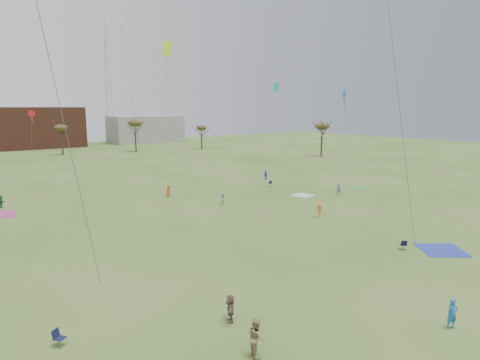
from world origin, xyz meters
TOP-DOWN VIEW (x-y plane):
  - ground at (0.00, 0.00)m, footprint 260.00×260.00m
  - flyer_near_right at (-0.48, -7.77)m, footprint 0.73×0.63m
  - spectator_fore_b at (-10.68, -3.24)m, footprint 1.04×1.15m
  - spectator_fore_c at (-9.72, 0.21)m, footprint 1.14×1.53m
  - flyer_mid_b at (11.50, 12.64)m, footprint 1.16×1.28m
  - flyer_mid_c at (22.90, 19.34)m, footprint 0.74×0.61m
  - spectator_mid_e at (6.58, 24.09)m, footprint 0.91×0.91m
  - flyer_far_a at (-15.65, 38.99)m, footprint 0.80×1.48m
  - flyer_far_b at (3.54, 32.69)m, footprint 0.85×0.71m
  - flyer_far_c at (22.75, 34.64)m, footprint 0.68×1.03m
  - blanket_blue at (11.63, -1.09)m, footprint 4.93×4.93m
  - blanket_cream at (18.52, 21.93)m, footprint 3.28×3.28m
  - blanket_olive at (29.26, 20.70)m, footprint 3.92×3.92m
  - camp_chair_left at (-18.08, 3.52)m, footprint 0.73×0.74m
  - camp_chair_center at (9.17, 1.06)m, footprint 0.73×0.74m
  - camp_chair_right at (19.38, 29.74)m, footprint 0.68×0.66m
  - kites_aloft at (4.81, 37.35)m, footprint 65.83×69.07m
  - tree_line at (-2.85, 79.12)m, footprint 117.44×49.32m
  - building_brick at (5.00, 120.00)m, footprint 26.00×16.00m
  - building_grey at (40.00, 118.00)m, footprint 24.00×12.00m
  - radio_tower at (30.00, 125.00)m, footprint 1.51×1.72m

SIDE VIEW (x-z plane):
  - ground at x=0.00m, z-range 0.00..0.00m
  - blanket_blue at x=11.63m, z-range -0.01..0.02m
  - blanket_cream at x=18.52m, z-range -0.01..0.02m
  - blanket_olive at x=29.26m, z-range -0.01..0.02m
  - camp_chair_left at x=-18.08m, z-range -0.18..0.69m
  - camp_chair_center at x=9.17m, z-range -0.18..0.69m
  - camp_chair_right at x=19.38m, z-range -0.18..0.69m
  - spectator_mid_e at x=6.58m, z-range 0.00..1.49m
  - flyer_far_b at x=3.54m, z-range 0.00..1.49m
  - flyer_far_c at x=22.75m, z-range 0.00..1.49m
  - flyer_far_a at x=-15.65m, z-range 0.00..1.52m
  - spectator_fore_c at x=-9.72m, z-range 0.00..1.60m
  - flyer_near_right at x=-0.48m, z-range 0.00..1.69m
  - flyer_mid_b at x=11.50m, z-range 0.00..1.73m
  - flyer_mid_c at x=22.90m, z-range 0.00..1.73m
  - spectator_fore_b at x=-10.68m, z-range 0.00..1.94m
  - building_grey at x=40.00m, z-range 0.00..9.00m
  - building_brick at x=5.00m, z-range 0.00..12.00m
  - tree_line at x=-2.85m, z-range 2.63..11.54m
  - radio_tower at x=30.00m, z-range -1.29..39.71m
  - kites_aloft at x=4.81m, z-range 6.55..33.86m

